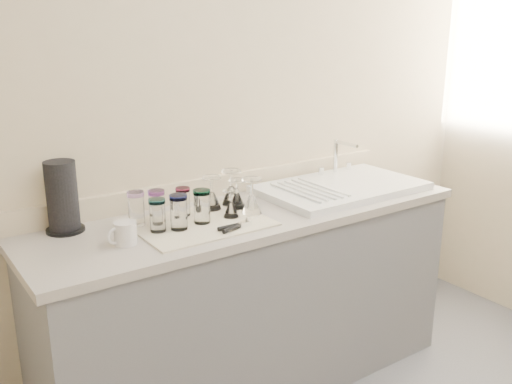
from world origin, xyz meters
TOP-DOWN VIEW (x-y plane):
  - counter_unit at (0.00, 1.20)m, footprint 2.06×0.62m
  - sink_unit at (0.55, 1.20)m, footprint 0.82×0.50m
  - dish_towel at (-0.28, 1.17)m, footprint 0.55×0.42m
  - tumbler_teal at (-0.51, 1.30)m, footprint 0.07×0.07m
  - tumbler_cyan at (-0.43, 1.28)m, footprint 0.07×0.07m
  - tumbler_purple at (-0.30, 1.29)m, footprint 0.06×0.06m
  - tumbler_magenta at (-0.47, 1.17)m, footprint 0.07×0.07m
  - tumbler_blue at (-0.39, 1.15)m, footprint 0.07×0.07m
  - tumbler_lavender at (-0.28, 1.16)m, footprint 0.07×0.07m
  - goblet_back_left at (-0.15, 1.30)m, footprint 0.08×0.08m
  - goblet_back_right at (-0.04, 1.31)m, footprint 0.09×0.09m
  - goblet_front_left at (-0.14, 1.16)m, footprint 0.07×0.07m
  - goblet_front_right at (-0.03, 1.15)m, footprint 0.09×0.09m
  - goblet_extra at (-0.05, 1.25)m, footprint 0.07×0.07m
  - can_opener at (-0.20, 1.02)m, footprint 0.15×0.06m
  - white_mug at (-0.63, 1.13)m, footprint 0.13×0.10m
  - paper_towel_roll at (-0.78, 1.41)m, footprint 0.16×0.16m

SIDE VIEW (x-z plane):
  - counter_unit at x=0.00m, z-range 0.00..0.90m
  - dish_towel at x=-0.28m, z-range 0.90..0.91m
  - can_opener at x=-0.20m, z-range 0.91..0.93m
  - sink_unit at x=0.55m, z-range 0.81..1.03m
  - white_mug at x=-0.63m, z-range 0.90..0.99m
  - goblet_front_left at x=-0.14m, z-range 0.89..1.01m
  - goblet_extra at x=-0.05m, z-range 0.89..1.02m
  - goblet_back_left at x=-0.15m, z-range 0.88..1.03m
  - goblet_front_right at x=-0.03m, z-range 0.88..1.04m
  - goblet_back_right at x=-0.04m, z-range 0.88..1.04m
  - tumbler_purple at x=-0.30m, z-range 0.91..1.03m
  - tumbler_magenta at x=-0.47m, z-range 0.91..1.04m
  - tumbler_cyan at x=-0.43m, z-range 0.91..1.05m
  - tumbler_teal at x=-0.51m, z-range 0.91..1.05m
  - tumbler_lavender at x=-0.28m, z-range 0.91..1.05m
  - tumbler_blue at x=-0.39m, z-range 0.91..1.05m
  - paper_towel_roll at x=-0.78m, z-range 0.90..1.19m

